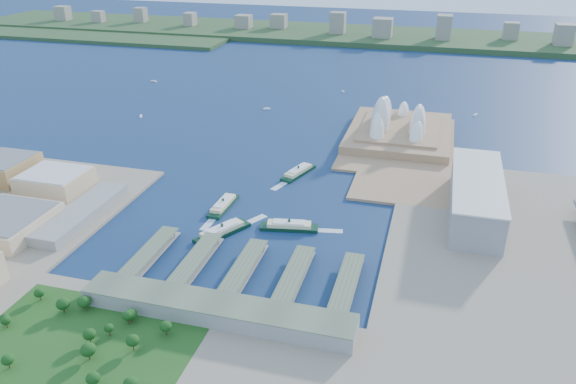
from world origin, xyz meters
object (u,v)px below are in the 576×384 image
(opera_house, at_px, (401,115))
(ferry_c, at_px, (222,229))
(toaster_building, at_px, (476,197))
(ferry_a, at_px, (223,203))
(ferry_d, at_px, (289,224))
(ferry_b, at_px, (298,170))

(opera_house, height_order, ferry_c, opera_house)
(opera_house, relative_size, ferry_c, 3.16)
(opera_house, height_order, toaster_building, opera_house)
(ferry_a, height_order, ferry_c, ferry_c)
(ferry_a, xyz_separation_m, ferry_d, (74.90, -24.31, 0.13))
(opera_house, bearing_deg, toaster_building, -65.77)
(opera_house, distance_m, ferry_c, 327.81)
(ferry_b, bearing_deg, opera_house, 75.35)
(toaster_building, distance_m, ferry_b, 195.75)
(ferry_c, bearing_deg, opera_house, -83.67)
(toaster_building, distance_m, ferry_a, 245.72)
(ferry_c, bearing_deg, ferry_b, -72.39)
(ferry_b, bearing_deg, ferry_a, -98.82)
(toaster_building, distance_m, ferry_c, 243.20)
(toaster_building, bearing_deg, opera_house, 114.23)
(ferry_b, distance_m, ferry_d, 125.79)
(toaster_building, height_order, ferry_d, toaster_building)
(opera_house, distance_m, ferry_d, 284.71)
(opera_house, height_order, ferry_d, opera_house)
(toaster_building, height_order, ferry_c, toaster_building)
(opera_house, xyz_separation_m, ferry_d, (-75.40, -273.22, -26.92))
(opera_house, xyz_separation_m, ferry_b, (-98.51, -149.57, -26.91))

